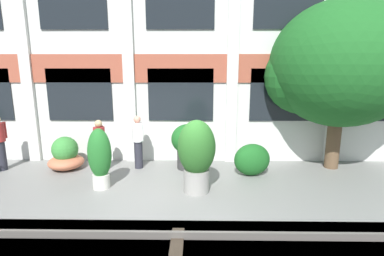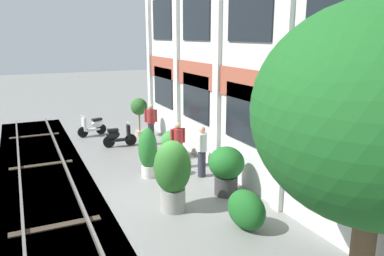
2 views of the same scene
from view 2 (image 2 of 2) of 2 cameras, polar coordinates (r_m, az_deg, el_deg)
name	(u,v)px [view 2 (image 2 of 2)]	position (r m, az deg, el deg)	size (l,w,h in m)	color
ground_plane	(166,202)	(10.56, -3.93, -11.15)	(80.00, 80.00, 0.00)	slate
apartment_facade	(255,64)	(10.89, 9.55, 9.66)	(17.00, 0.64, 7.41)	silver
rail_tracks	(56,229)	(10.06, -20.01, -14.20)	(24.64, 2.80, 0.43)	#423F3A
broadleaf_tree	(378,120)	(6.85, 26.53, 1.15)	(4.40, 4.19, 5.10)	brown
potted_plant_low_pan	(139,109)	(17.00, -8.07, 2.85)	(0.74, 0.74, 1.75)	tan
potted_plant_ribbed_drum	(173,173)	(9.70, -2.99, -6.79)	(0.96, 0.96, 1.89)	gray
potted_plant_fluted_column	(148,152)	(12.07, -6.75, -3.60)	(0.61, 0.61, 1.63)	beige
potted_plant_stone_basin	(226,167)	(10.75, 5.25, -5.99)	(1.02, 1.02, 1.42)	#333333
potted_plant_wide_bowl	(172,146)	(14.08, -3.13, -2.79)	(1.08, 1.08, 1.04)	#B76647
scooter_near_curb	(118,136)	(15.69, -11.20, -1.25)	(0.50, 1.38, 0.98)	black
scooter_second_parked	(93,126)	(17.72, -14.81, 0.28)	(0.61, 1.36, 0.98)	black
resident_by_doorway	(151,123)	(15.67, -6.27, 0.74)	(0.34, 0.50, 1.71)	#282833
resident_watching_tracks	(202,150)	(12.02, 1.51, -3.35)	(0.41, 0.40, 1.68)	#282833
resident_near_plants	(178,144)	(12.82, -2.16, -2.41)	(0.34, 0.53, 1.62)	#282833
topiary_hedge	(246,210)	(9.11, 8.27, -12.22)	(1.08, 0.70, 0.95)	#19561E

